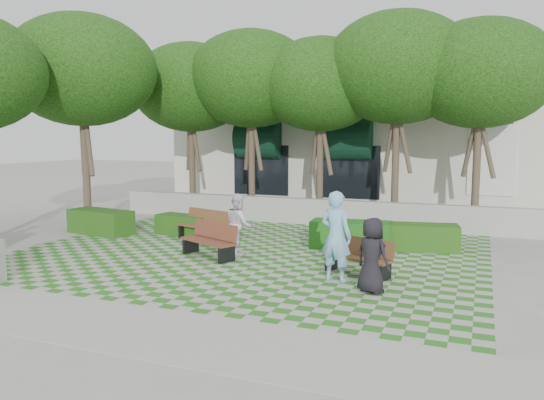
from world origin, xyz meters
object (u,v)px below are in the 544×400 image
at_px(bench_mid, 210,241).
at_px(hedge_west, 101,222).
at_px(bench_east, 359,257).
at_px(hedge_east, 420,237).
at_px(person_blue, 336,236).
at_px(person_dark, 372,255).
at_px(hedge_midleft, 184,225).
at_px(bench_west, 204,226).
at_px(hedge_midright, 351,235).
at_px(person_white, 239,224).

height_order(bench_mid, hedge_west, bench_mid).
bearing_deg(bench_east, hedge_east, 92.63).
xyz_separation_m(bench_mid, person_blue, (3.59, -1.00, 0.55)).
relative_size(bench_east, person_dark, 1.09).
bearing_deg(bench_east, hedge_midleft, 176.10).
bearing_deg(hedge_west, hedge_east, 7.35).
bearing_deg(bench_west, bench_mid, -38.99).
bearing_deg(person_dark, hedge_west, 6.72).
height_order(person_blue, person_dark, person_blue).
height_order(hedge_east, hedge_midright, hedge_midright).
xyz_separation_m(bench_west, hedge_midright, (4.32, 0.52, -0.06)).
bearing_deg(person_dark, person_white, -3.23).
height_order(person_dark, person_white, person_white).
bearing_deg(hedge_west, bench_mid, -18.59).
distance_m(bench_west, hedge_midleft, 1.14).
bearing_deg(hedge_west, bench_east, -12.37).
height_order(hedge_midleft, person_white, person_white).
distance_m(hedge_west, person_white, 5.46).
distance_m(bench_west, person_white, 2.21).
xyz_separation_m(hedge_midleft, person_white, (2.76, -1.79, 0.48)).
xyz_separation_m(bench_west, hedge_east, (6.13, 0.98, -0.08)).
height_order(bench_mid, person_dark, person_dark).
distance_m(hedge_east, person_dark, 4.49).
relative_size(bench_east, hedge_east, 0.81).
bearing_deg(bench_west, hedge_midleft, 172.04).
relative_size(hedge_midleft, person_dark, 1.20).
distance_m(hedge_west, person_blue, 8.82).
height_order(bench_mid, hedge_east, bench_mid).
distance_m(bench_east, person_dark, 1.44).
bearing_deg(person_blue, bench_west, -16.14).
distance_m(hedge_midright, person_dark, 4.24).
bearing_deg(person_white, bench_mid, 100.01).
xyz_separation_m(hedge_east, hedge_midright, (-1.81, -0.46, 0.02)).
xyz_separation_m(bench_mid, hedge_midright, (3.10, 2.41, -0.05)).
bearing_deg(bench_west, person_dark, -13.15).
xyz_separation_m(bench_mid, bench_west, (-1.22, 1.90, 0.01)).
bearing_deg(hedge_midright, hedge_east, 14.32).
relative_size(bench_east, bench_west, 0.90).
xyz_separation_m(bench_west, hedge_west, (-3.59, -0.28, -0.06)).
bearing_deg(bench_east, bench_west, 176.62).
height_order(bench_mid, person_white, person_white).
bearing_deg(person_blue, bench_mid, -0.68).
bearing_deg(hedge_midleft, person_white, -32.97).
bearing_deg(bench_mid, bench_west, 146.94).
xyz_separation_m(bench_east, hedge_midright, (-0.83, 2.71, -0.02)).
xyz_separation_m(hedge_west, person_dark, (9.29, -3.20, 0.37)).
xyz_separation_m(hedge_midleft, person_blue, (5.82, -3.40, 0.66)).
bearing_deg(hedge_west, bench_west, 4.41).
xyz_separation_m(bench_mid, hedge_east, (4.91, 2.87, -0.07)).
bearing_deg(person_blue, person_white, -12.77).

